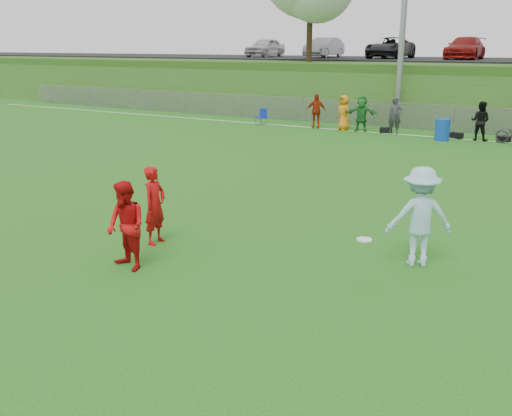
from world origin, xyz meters
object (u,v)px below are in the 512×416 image
Objects in this scene: player_red_left at (155,205)px; recycling_bin at (442,130)px; player_blue at (420,217)px; frisbee at (364,240)px; player_red_center at (126,226)px.

player_red_left is 1.76× the size of recycling_bin.
player_blue reaches higher than recycling_bin.
player_blue reaches higher than frisbee.
recycling_bin is at bearing 98.46° from frisbee.
player_blue is (4.64, 2.91, 0.11)m from player_red_center.
player_blue is at bearing 82.19° from frisbee.
player_blue is 7.93× the size of frisbee.
recycling_bin is (2.22, 16.74, -0.36)m from player_red_left.
frisbee is at bearing -81.54° from recycling_bin.
recycling_bin is (-2.90, 15.24, -0.48)m from player_blue.
player_red_left reaches higher than recycling_bin.
frisbee is 17.66m from recycling_bin.
player_blue is at bearing 48.14° from player_red_center.
player_red_center is at bearing -95.48° from recycling_bin.
player_red_left is at bearing 171.55° from frisbee.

